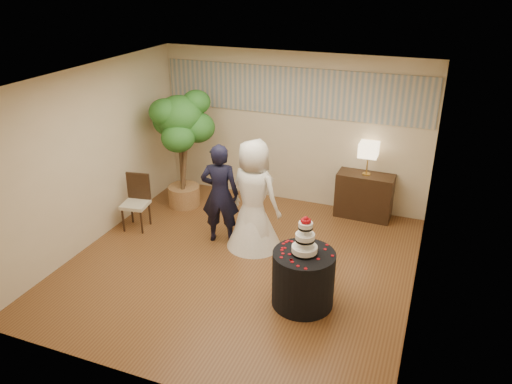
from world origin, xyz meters
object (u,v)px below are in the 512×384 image
at_px(console, 364,196).
at_px(ficus_tree, 181,150).
at_px(bride, 254,195).
at_px(wedding_cake, 305,235).
at_px(groom, 220,194).
at_px(side_chair, 135,203).
at_px(cake_table, 303,279).
at_px(table_lamp, 368,159).

distance_m(console, ficus_tree, 3.38).
xyz_separation_m(bride, console, (1.46, 1.66, -0.48)).
distance_m(wedding_cake, ficus_tree, 3.61).
bearing_deg(groom, side_chair, -8.83).
height_order(bride, wedding_cake, bride).
bearing_deg(cake_table, console, 84.03).
height_order(ficus_tree, side_chair, ficus_tree).
xyz_separation_m(table_lamp, ficus_tree, (-3.22, -0.73, -0.00)).
height_order(console, ficus_tree, ficus_tree).
bearing_deg(cake_table, bride, 134.31).
bearing_deg(ficus_tree, side_chair, -106.07).
relative_size(cake_table, table_lamp, 1.41).
bearing_deg(bride, side_chair, 18.68).
xyz_separation_m(groom, wedding_cake, (1.72, -1.15, 0.21)).
bearing_deg(ficus_tree, bride, -27.64).
bearing_deg(ficus_tree, table_lamp, 12.74).
xyz_separation_m(wedding_cake, side_chair, (-3.25, 1.01, -0.56)).
relative_size(groom, wedding_cake, 3.13).
height_order(console, side_chair, side_chair).
relative_size(cake_table, side_chair, 0.87).
distance_m(groom, ficus_tree, 1.57).
bearing_deg(table_lamp, bride, -131.33).
distance_m(wedding_cake, table_lamp, 2.86).
distance_m(bride, cake_table, 1.73).
xyz_separation_m(table_lamp, side_chair, (-3.54, -1.83, -0.63)).
relative_size(wedding_cake, table_lamp, 0.91).
height_order(bride, side_chair, bride).
distance_m(bride, table_lamp, 2.21).
bearing_deg(side_chair, bride, -3.50).
bearing_deg(console, cake_table, -94.23).
height_order(groom, bride, bride).
distance_m(cake_table, ficus_tree, 3.68).
height_order(wedding_cake, ficus_tree, ficus_tree).
xyz_separation_m(bride, table_lamp, (1.46, 1.66, 0.21)).
height_order(wedding_cake, table_lamp, table_lamp).
relative_size(cake_table, console, 0.84).
height_order(groom, console, groom).
xyz_separation_m(groom, ficus_tree, (-1.21, 0.96, 0.27)).
bearing_deg(ficus_tree, console, 12.74).
bearing_deg(side_chair, ficus_tree, 65.54).
height_order(groom, side_chair, groom).
relative_size(ficus_tree, side_chair, 2.33).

